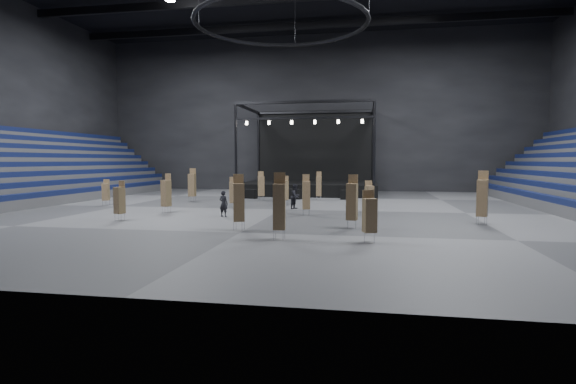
% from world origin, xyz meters
% --- Properties ---
extents(floor, '(50.00, 50.00, 0.00)m').
position_xyz_m(floor, '(0.00, 0.00, 0.00)').
color(floor, '#4B4B4E').
rests_on(floor, ground).
extents(wall_back, '(50.00, 0.20, 18.00)m').
position_xyz_m(wall_back, '(0.00, 21.00, 9.00)').
color(wall_back, black).
rests_on(wall_back, ground).
extents(bleachers_left, '(7.20, 40.00, 6.40)m').
position_xyz_m(bleachers_left, '(-22.94, 0.00, 1.73)').
color(bleachers_left, '#454547').
rests_on(bleachers_left, floor).
extents(stage, '(14.00, 10.00, 9.20)m').
position_xyz_m(stage, '(0.00, 16.24, 1.45)').
color(stage, black).
rests_on(stage, floor).
extents(truss_ring, '(12.30, 12.30, 5.15)m').
position_xyz_m(truss_ring, '(-0.00, 0.00, 13.00)').
color(truss_ring, black).
rests_on(truss_ring, ceiling).
extents(flight_case_left, '(1.39, 0.95, 0.84)m').
position_xyz_m(flight_case_left, '(-4.63, 8.77, 0.42)').
color(flight_case_left, black).
rests_on(flight_case_left, floor).
extents(flight_case_mid, '(1.50, 1.09, 0.90)m').
position_xyz_m(flight_case_mid, '(-0.48, 8.84, 0.45)').
color(flight_case_mid, black).
rests_on(flight_case_mid, floor).
extents(flight_case_right, '(1.42, 1.00, 0.86)m').
position_xyz_m(flight_case_right, '(4.38, 8.96, 0.43)').
color(flight_case_right, black).
rests_on(flight_case_right, floor).
extents(chair_stack_0, '(0.58, 0.58, 2.84)m').
position_xyz_m(chair_stack_0, '(-8.63, 4.72, 1.46)').
color(chair_stack_0, silver).
rests_on(chair_stack_0, floor).
extents(chair_stack_1, '(0.63, 0.63, 2.17)m').
position_xyz_m(chair_stack_1, '(6.17, -1.36, 1.16)').
color(chair_stack_1, silver).
rests_on(chair_stack_1, floor).
extents(chair_stack_2, '(0.62, 0.62, 2.32)m').
position_xyz_m(chair_stack_2, '(-8.15, -7.42, 1.22)').
color(chair_stack_2, silver).
rests_on(chair_stack_2, floor).
extents(chair_stack_3, '(0.55, 0.55, 2.29)m').
position_xyz_m(chair_stack_3, '(-3.74, 0.43, 1.19)').
color(chair_stack_3, silver).
rests_on(chair_stack_3, floor).
extents(chair_stack_4, '(0.67, 0.67, 2.55)m').
position_xyz_m(chair_stack_4, '(-3.06, 6.60, 1.33)').
color(chair_stack_4, silver).
rests_on(chair_stack_4, floor).
extents(chair_stack_5, '(0.47, 0.47, 2.53)m').
position_xyz_m(chair_stack_5, '(1.82, 8.01, 1.28)').
color(chair_stack_5, silver).
rests_on(chair_stack_5, floor).
extents(chair_stack_6, '(0.69, 0.69, 2.94)m').
position_xyz_m(chair_stack_6, '(12.19, -5.54, 1.50)').
color(chair_stack_6, silver).
rests_on(chair_stack_6, floor).
extents(chair_stack_7, '(0.59, 0.59, 2.97)m').
position_xyz_m(chair_stack_7, '(2.23, -11.99, 1.51)').
color(chair_stack_7, silver).
rests_on(chair_stack_7, floor).
extents(chair_stack_8, '(0.69, 0.69, 2.81)m').
position_xyz_m(chair_stack_8, '(-0.28, -9.73, 1.45)').
color(chair_stack_8, silver).
rests_on(chair_stack_8, floor).
extents(chair_stack_9, '(0.56, 0.56, 2.61)m').
position_xyz_m(chair_stack_9, '(2.20, -2.99, 1.33)').
color(chair_stack_9, silver).
rests_on(chair_stack_9, floor).
extents(chair_stack_10, '(0.65, 0.65, 2.62)m').
position_xyz_m(chair_stack_10, '(-7.25, -3.18, 1.35)').
color(chair_stack_10, silver).
rests_on(chair_stack_10, floor).
extents(chair_stack_11, '(0.61, 0.61, 2.77)m').
position_xyz_m(chair_stack_11, '(5.27, -8.11, 1.42)').
color(chair_stack_11, silver).
rests_on(chair_stack_11, floor).
extents(chair_stack_12, '(0.55, 0.55, 2.04)m').
position_xyz_m(chair_stack_12, '(-14.00, 0.49, 1.09)').
color(chair_stack_12, silver).
rests_on(chair_stack_12, floor).
extents(chair_stack_13, '(0.66, 0.66, 2.23)m').
position_xyz_m(chair_stack_13, '(6.15, -11.99, 1.19)').
color(chair_stack_13, silver).
rests_on(chair_stack_13, floor).
extents(chair_stack_14, '(0.59, 0.59, 2.31)m').
position_xyz_m(chair_stack_14, '(-0.33, 3.09, 1.21)').
color(chair_stack_14, silver).
rests_on(chair_stack_14, floor).
extents(man_center, '(0.67, 0.52, 1.62)m').
position_xyz_m(man_center, '(-2.77, -4.62, 0.81)').
color(man_center, black).
rests_on(man_center, floor).
extents(crew_member, '(0.96, 1.07, 1.81)m').
position_xyz_m(crew_member, '(0.93, 0.57, 0.90)').
color(crew_member, black).
rests_on(crew_member, floor).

